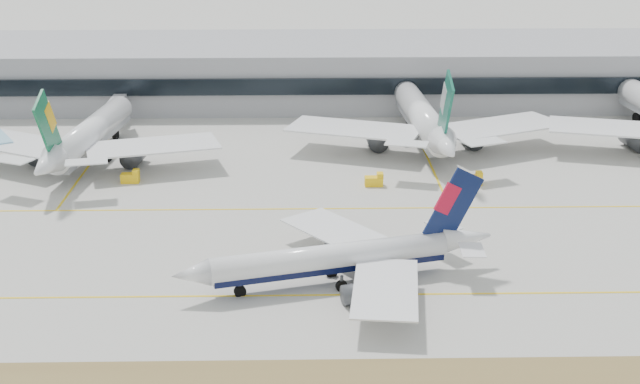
{
  "coord_description": "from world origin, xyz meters",
  "views": [
    {
      "loc": [
        -2.39,
        -120.06,
        56.81
      ],
      "look_at": [
        0.46,
        18.0,
        7.5
      ],
      "focal_mm": 50.0,
      "sensor_mm": 36.0,
      "label": 1
    }
  ],
  "objects_px": {
    "widebody_eva": "(88,137)",
    "terminal": "(311,70)",
    "taxiing_airliner": "(342,258)",
    "widebody_cathay": "(424,120)"
  },
  "relations": [
    {
      "from": "taxiing_airliner",
      "to": "widebody_cathay",
      "type": "height_order",
      "value": "widebody_cathay"
    },
    {
      "from": "widebody_cathay",
      "to": "terminal",
      "type": "xyz_separation_m",
      "value": [
        -24.35,
        46.14,
        1.59
      ]
    },
    {
      "from": "terminal",
      "to": "widebody_cathay",
      "type": "bearing_deg",
      "value": -62.18
    },
    {
      "from": "widebody_eva",
      "to": "widebody_cathay",
      "type": "xyz_separation_m",
      "value": [
        71.24,
        10.11,
        0.39
      ]
    },
    {
      "from": "terminal",
      "to": "taxiing_airliner",
      "type": "bearing_deg",
      "value": -88.38
    },
    {
      "from": "taxiing_airliner",
      "to": "widebody_eva",
      "type": "height_order",
      "value": "widebody_eva"
    },
    {
      "from": "widebody_eva",
      "to": "terminal",
      "type": "bearing_deg",
      "value": -33.67
    },
    {
      "from": "taxiing_airliner",
      "to": "widebody_eva",
      "type": "bearing_deg",
      "value": -65.26
    },
    {
      "from": "widebody_eva",
      "to": "terminal",
      "type": "distance_m",
      "value": 73.26
    },
    {
      "from": "widebody_eva",
      "to": "terminal",
      "type": "xyz_separation_m",
      "value": [
        46.89,
        56.25,
        1.99
      ]
    }
  ]
}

